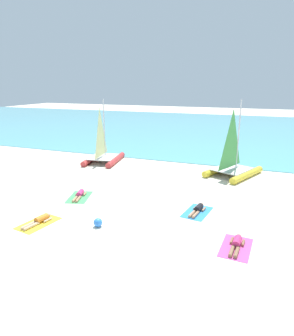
{
  "coord_description": "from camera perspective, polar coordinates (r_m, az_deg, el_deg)",
  "views": [
    {
      "loc": [
        6.32,
        -11.1,
        6.15
      ],
      "look_at": [
        0.0,
        5.19,
        1.2
      ],
      "focal_mm": 32.03,
      "sensor_mm": 36.0,
      "label": 1
    }
  ],
  "objects": [
    {
      "name": "ground_plane",
      "position": [
        22.86,
        4.36,
        0.17
      ],
      "size": [
        120.0,
        120.0,
        0.0
      ],
      "primitive_type": "plane",
      "color": "beige"
    },
    {
      "name": "sailboat_red",
      "position": [
        24.33,
        -8.34,
        2.8
      ],
      "size": [
        3.03,
        4.16,
        4.97
      ],
      "rotation": [
        0.0,
        0.0,
        0.17
      ],
      "color": "#CC3838",
      "rests_on": "ground"
    },
    {
      "name": "sunbather_center_right",
      "position": [
        15.19,
        9.62,
        -7.75
      ],
      "size": [
        0.62,
        1.57,
        0.3
      ],
      "rotation": [
        0.0,
        0.0,
        -0.14
      ],
      "color": "black",
      "rests_on": "towel_center_right"
    },
    {
      "name": "towel_leftmost",
      "position": [
        17.27,
        -12.77,
        -5.43
      ],
      "size": [
        1.6,
        2.14,
        0.01
      ],
      "primitive_type": "cube",
      "rotation": [
        0.0,
        0.0,
        0.29
      ],
      "color": "#4CB266",
      "rests_on": "ground"
    },
    {
      "name": "sunbather_rightmost",
      "position": [
        12.52,
        16.66,
        -13.64
      ],
      "size": [
        0.57,
        1.57,
        0.3
      ],
      "rotation": [
        0.0,
        0.0,
        -0.06
      ],
      "color": "#D83372",
      "rests_on": "towel_rightmost"
    },
    {
      "name": "beach_ball",
      "position": [
        13.68,
        -9.32,
        -10.19
      ],
      "size": [
        0.4,
        0.4,
        0.4
      ],
      "primitive_type": "sphere",
      "color": "#337FE5",
      "rests_on": "ground"
    },
    {
      "name": "sunbather_center_left",
      "position": [
        14.72,
        -19.81,
        -9.32
      ],
      "size": [
        0.65,
        1.57,
        0.3
      ],
      "rotation": [
        0.0,
        0.0,
        -0.16
      ],
      "color": "orange",
      "rests_on": "towel_center_left"
    },
    {
      "name": "sunbather_leftmost",
      "position": [
        17.29,
        -12.73,
        -4.96
      ],
      "size": [
        0.82,
        1.54,
        0.3
      ],
      "rotation": [
        0.0,
        0.0,
        0.29
      ],
      "color": "#D83372",
      "rests_on": "towel_leftmost"
    },
    {
      "name": "towel_rightmost",
      "position": [
        12.52,
        16.56,
        -14.28
      ],
      "size": [
        1.21,
        1.96,
        0.01
      ],
      "primitive_type": "cube",
      "rotation": [
        0.0,
        0.0,
        -0.06
      ],
      "color": "#D84C99",
      "rests_on": "ground"
    },
    {
      "name": "towel_center_left",
      "position": [
        14.73,
        -19.96,
        -9.85
      ],
      "size": [
        1.39,
        2.05,
        0.01
      ],
      "primitive_type": "cube",
      "rotation": [
        0.0,
        0.0,
        -0.16
      ],
      "color": "yellow",
      "rests_on": "ground"
    },
    {
      "name": "towel_center_right",
      "position": [
        15.19,
        9.51,
        -8.27
      ],
      "size": [
        1.36,
        2.04,
        0.01
      ],
      "primitive_type": "cube",
      "rotation": [
        0.0,
        0.0,
        -0.14
      ],
      "color": "#338CD8",
      "rests_on": "ground"
    },
    {
      "name": "ocean_water",
      "position": [
        43.53,
        12.76,
        7.34
      ],
      "size": [
        120.0,
        40.0,
        0.05
      ],
      "primitive_type": "cube",
      "color": "#5BB2C1",
      "rests_on": "ground"
    },
    {
      "name": "sailboat_yellow",
      "position": [
        21.41,
        15.98,
        0.63
      ],
      "size": [
        3.85,
        4.61,
        5.14
      ],
      "rotation": [
        0.0,
        0.0,
        -0.4
      ],
      "color": "yellow",
      "rests_on": "ground"
    }
  ]
}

